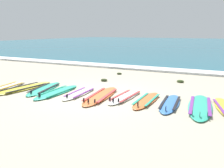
{
  "coord_description": "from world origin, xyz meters",
  "views": [
    {
      "loc": [
        3.94,
        -6.6,
        2.07
      ],
      "look_at": [
        0.16,
        0.88,
        0.25
      ],
      "focal_mm": 39.2,
      "sensor_mm": 36.0,
      "label": 1
    }
  ],
  "objects": [
    {
      "name": "surfboard_7",
      "position": [
        1.68,
        0.18,
        0.04
      ],
      "size": [
        0.57,
        2.04,
        0.18
      ],
      "color": "orange",
      "rests_on": "ground"
    },
    {
      "name": "surfboard_6",
      "position": [
        0.93,
        0.27,
        0.04
      ],
      "size": [
        0.57,
        2.08,
        0.18
      ],
      "color": "white",
      "rests_on": "ground"
    },
    {
      "name": "surfboard_4",
      "position": [
        -0.6,
        -0.03,
        0.04
      ],
      "size": [
        0.63,
        1.97,
        0.18
      ],
      "color": "silver",
      "rests_on": "ground"
    },
    {
      "name": "surfboard_5",
      "position": [
        0.19,
        0.02,
        0.04
      ],
      "size": [
        0.98,
        2.58,
        0.18
      ],
      "color": "orange",
      "rests_on": "ground"
    },
    {
      "name": "ground_plane",
      "position": [
        0.0,
        0.0,
        0.0
      ],
      "size": [
        80.0,
        80.0,
        0.0
      ],
      "primitive_type": "plane",
      "color": "#B7AD93"
    },
    {
      "name": "surfboard_3",
      "position": [
        -1.38,
        -0.23,
        0.04
      ],
      "size": [
        0.68,
        2.31,
        0.18
      ],
      "color": "#2DB793",
      "rests_on": "ground"
    },
    {
      "name": "wave_foam_strip",
      "position": [
        0.0,
        6.09,
        0.06
      ],
      "size": [
        80.0,
        1.1,
        0.11
      ],
      "primitive_type": "cube",
      "color": "white",
      "rests_on": "ground"
    },
    {
      "name": "sea",
      "position": [
        0.0,
        35.54,
        0.05
      ],
      "size": [
        80.0,
        60.0,
        0.1
      ],
      "primitive_type": "cube",
      "color": "#23667A",
      "rests_on": "ground"
    },
    {
      "name": "surfboard_8",
      "position": [
        2.39,
        0.17,
        0.04
      ],
      "size": [
        0.71,
        2.08,
        0.18
      ],
      "color": "#3875CC",
      "rests_on": "ground"
    },
    {
      "name": "surfboard_9",
      "position": [
        3.2,
        0.26,
        0.04
      ],
      "size": [
        0.93,
        2.6,
        0.18
      ],
      "color": "#2DB793",
      "rests_on": "ground"
    },
    {
      "name": "surfboard_1",
      "position": [
        -2.85,
        -0.34,
        0.04
      ],
      "size": [
        0.84,
        2.59,
        0.18
      ],
      "color": "yellow",
      "rests_on": "ground"
    },
    {
      "name": "seaweed_clump_by_the_boards",
      "position": [
        -1.05,
        4.04,
        0.04
      ],
      "size": [
        0.25,
        0.2,
        0.09
      ],
      "primitive_type": "ellipsoid",
      "color": "#2D381E",
      "rests_on": "ground"
    },
    {
      "name": "seaweed_clump_near_shoreline",
      "position": [
        -0.92,
        2.26,
        0.05
      ],
      "size": [
        0.29,
        0.23,
        0.1
      ],
      "primitive_type": "ellipsoid",
      "color": "#2D381E",
      "rests_on": "ground"
    },
    {
      "name": "surfboard_0",
      "position": [
        -3.57,
        -0.41,
        0.04
      ],
      "size": [
        0.79,
        1.97,
        0.18
      ],
      "color": "white",
      "rests_on": "ground"
    },
    {
      "name": "surfboard_2",
      "position": [
        -2.12,
        -0.05,
        0.04
      ],
      "size": [
        1.11,
        2.33,
        0.18
      ],
      "color": "#2DB793",
      "rests_on": "ground"
    },
    {
      "name": "seaweed_clump_mid_sand",
      "position": [
        2.01,
        3.44,
        0.05
      ],
      "size": [
        0.3,
        0.24,
        0.1
      ],
      "primitive_type": "ellipsoid",
      "color": "#384723",
      "rests_on": "ground"
    }
  ]
}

